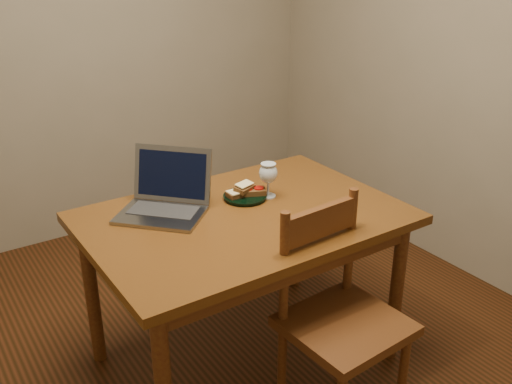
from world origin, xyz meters
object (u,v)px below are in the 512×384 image
chair (341,310)px  milk_glass (268,180)px  plate (245,197)px  table (244,232)px  laptop (166,195)px

chair → milk_glass: bearing=80.3°
plate → milk_glass: 0.13m
table → milk_glass: size_ratio=8.14×
laptop → plate: bearing=32.1°
milk_glass → laptop: (-0.43, 0.13, -0.01)m
chair → milk_glass: milk_glass is taller
laptop → milk_glass: bearing=30.5°
table → chair: 0.53m
plate → milk_glass: size_ratio=1.22×
table → plate: 0.19m
table → plate: (0.09, 0.13, 0.09)m
table → plate: size_ratio=6.66×
plate → milk_glass: (0.10, -0.04, 0.07)m
chair → plate: size_ratio=2.35×
table → milk_glass: bearing=26.2°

